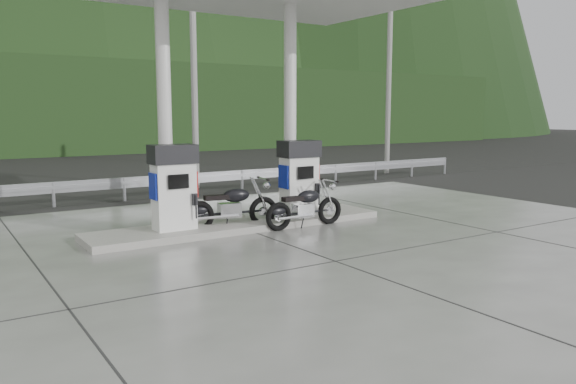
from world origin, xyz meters
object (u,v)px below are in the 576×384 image
gas_pump_left (174,187)px  gas_pump_right (299,178)px  motorcycle_right (232,207)px  motorcycle_left (305,207)px

gas_pump_left → gas_pump_right: bearing=0.0°
gas_pump_right → motorcycle_right: (-1.81, 0.05, -0.56)m
gas_pump_right → motorcycle_left: gas_pump_right is taller
gas_pump_right → motorcycle_left: 1.00m
motorcycle_left → motorcycle_right: size_ratio=0.93×
gas_pump_right → motorcycle_right: size_ratio=0.86×
gas_pump_left → gas_pump_right: size_ratio=1.00×
gas_pump_right → motorcycle_right: gas_pump_right is taller
gas_pump_left → motorcycle_left: size_ratio=0.93×
gas_pump_left → motorcycle_right: gas_pump_left is taller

